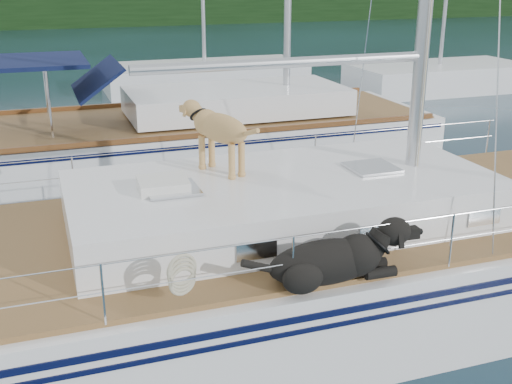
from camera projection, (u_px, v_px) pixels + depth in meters
name	position (u px, v px, depth m)	size (l,w,h in m)	color
ground	(224.00, 319.00, 8.19)	(120.00, 120.00, 0.00)	black
shore_bank	(53.00, 18.00, 49.17)	(92.00, 1.00, 1.20)	#595147
main_sailboat	(231.00, 270.00, 7.99)	(12.00, 3.83, 14.01)	white
neighbor_sailboat	(190.00, 140.00, 14.23)	(11.00, 3.50, 13.30)	white
bg_boat_center	(205.00, 77.00, 23.54)	(7.20, 3.00, 11.65)	white
bg_boat_east	(439.00, 78.00, 23.34)	(6.40, 3.00, 11.65)	white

